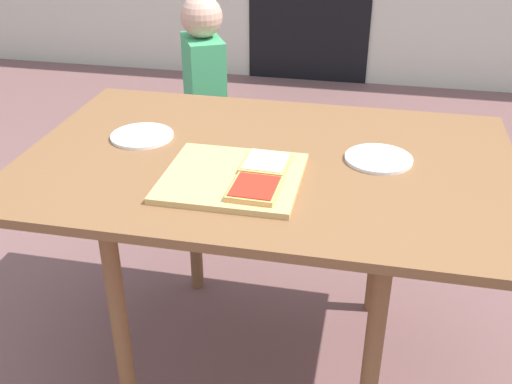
# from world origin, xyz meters

# --- Properties ---
(ground_plane) EXTENTS (16.00, 16.00, 0.00)m
(ground_plane) POSITION_xyz_m (0.00, 0.00, 0.00)
(ground_plane) COLOR brown
(dining_table) EXTENTS (1.38, 0.91, 0.76)m
(dining_table) POSITION_xyz_m (0.00, 0.00, 0.69)
(dining_table) COLOR brown
(dining_table) RESTS_ON ground
(cutting_board) EXTENTS (0.36, 0.34, 0.02)m
(cutting_board) POSITION_xyz_m (-0.06, -0.15, 0.77)
(cutting_board) COLOR tan
(cutting_board) RESTS_ON dining_table
(pizza_slice_near_right) EXTENTS (0.12, 0.14, 0.02)m
(pizza_slice_near_right) POSITION_xyz_m (0.01, -0.23, 0.79)
(pizza_slice_near_right) COLOR #E6A85B
(pizza_slice_near_right) RESTS_ON cutting_board
(pizza_slice_far_right) EXTENTS (0.12, 0.14, 0.02)m
(pizza_slice_far_right) POSITION_xyz_m (0.01, -0.08, 0.79)
(pizza_slice_far_right) COLOR #E6A85B
(pizza_slice_far_right) RESTS_ON cutting_board
(plate_white_left) EXTENTS (0.19, 0.19, 0.01)m
(plate_white_left) POSITION_xyz_m (-0.40, 0.06, 0.77)
(plate_white_left) COLOR white
(plate_white_left) RESTS_ON dining_table
(plate_white_right) EXTENTS (0.19, 0.19, 0.01)m
(plate_white_right) POSITION_xyz_m (0.31, 0.05, 0.77)
(plate_white_right) COLOR silver
(plate_white_right) RESTS_ON dining_table
(child_left) EXTENTS (0.24, 0.28, 1.04)m
(child_left) POSITION_xyz_m (-0.42, 0.81, 0.60)
(child_left) COLOR navy
(child_left) RESTS_ON ground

